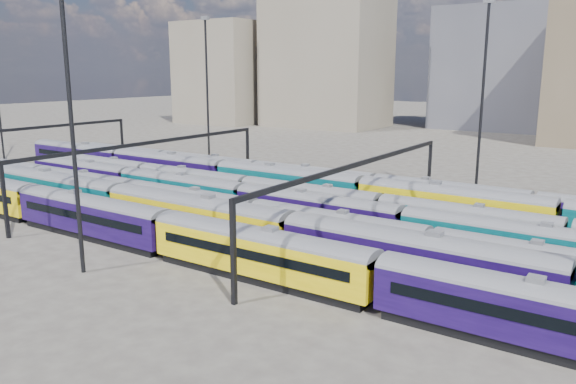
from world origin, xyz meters
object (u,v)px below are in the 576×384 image
Objects in this scene: rake_0 at (259,248)px; rake_1 at (292,231)px; mast_2 at (70,107)px; rake_2 at (255,213)px.

rake_0 is 5.01m from rake_1.
mast_2 is (-13.55, -7.00, 11.21)m from rake_0.
rake_0 is 0.78× the size of rake_1.
rake_0 is 4.15× the size of mast_2.
mast_2 is (-13.41, -12.00, 11.02)m from rake_1.
rake_2 is 4.41× the size of mast_2.
rake_0 is 12.83m from rake_2.
rake_1 is at bearing 91.61° from rake_0.
rake_2 is at bearing 147.63° from rake_1.
mast_2 is (-5.52, -17.00, 11.54)m from rake_2.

